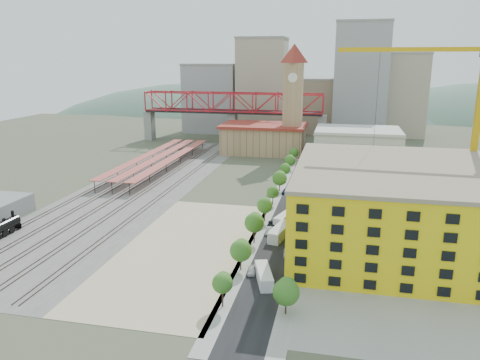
% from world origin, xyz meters
% --- Properties ---
extents(ground, '(400.00, 400.00, 0.00)m').
position_xyz_m(ground, '(0.00, 0.00, 0.00)').
color(ground, '#474C38').
rests_on(ground, ground).
extents(ballast_strip, '(36.00, 165.00, 0.06)m').
position_xyz_m(ballast_strip, '(-36.00, 17.50, 0.03)').
color(ballast_strip, '#605E59').
rests_on(ballast_strip, ground).
extents(dirt_lot, '(28.00, 67.00, 0.06)m').
position_xyz_m(dirt_lot, '(-4.00, -31.50, 0.03)').
color(dirt_lot, tan).
rests_on(dirt_lot, ground).
extents(street_asphalt, '(12.00, 170.00, 0.06)m').
position_xyz_m(street_asphalt, '(16.00, 15.00, 0.03)').
color(street_asphalt, black).
rests_on(street_asphalt, ground).
extents(sidewalk_west, '(3.00, 170.00, 0.04)m').
position_xyz_m(sidewalk_west, '(10.50, 15.00, 0.02)').
color(sidewalk_west, gray).
rests_on(sidewalk_west, ground).
extents(sidewalk_east, '(3.00, 170.00, 0.04)m').
position_xyz_m(sidewalk_east, '(21.50, 15.00, 0.02)').
color(sidewalk_east, gray).
rests_on(sidewalk_east, ground).
extents(construction_pad, '(50.00, 90.00, 0.06)m').
position_xyz_m(construction_pad, '(45.00, -20.00, 0.03)').
color(construction_pad, gray).
rests_on(construction_pad, ground).
extents(rail_tracks, '(26.56, 160.00, 0.18)m').
position_xyz_m(rail_tracks, '(-37.80, 17.50, 0.15)').
color(rail_tracks, '#382B23').
rests_on(rail_tracks, ground).
extents(platform_canopies, '(16.00, 80.00, 4.12)m').
position_xyz_m(platform_canopies, '(-41.00, 45.00, 3.99)').
color(platform_canopies, '#B45345').
rests_on(platform_canopies, ground).
extents(station_hall, '(38.00, 24.00, 13.10)m').
position_xyz_m(station_hall, '(-5.00, 82.00, 6.67)').
color(station_hall, tan).
rests_on(station_hall, ground).
extents(clock_tower, '(12.00, 12.00, 52.00)m').
position_xyz_m(clock_tower, '(8.00, 79.99, 28.70)').
color(clock_tower, tan).
rests_on(clock_tower, ground).
extents(parking_garage, '(34.00, 26.00, 14.00)m').
position_xyz_m(parking_garage, '(36.00, 70.00, 7.00)').
color(parking_garage, silver).
rests_on(parking_garage, ground).
extents(truss_bridge, '(94.00, 9.60, 25.60)m').
position_xyz_m(truss_bridge, '(-25.00, 105.00, 18.86)').
color(truss_bridge, gray).
rests_on(truss_bridge, ground).
extents(construction_building, '(44.60, 50.60, 18.80)m').
position_xyz_m(construction_building, '(42.00, -20.00, 9.41)').
color(construction_building, yellow).
rests_on(construction_building, ground).
extents(street_trees, '(15.40, 124.40, 8.00)m').
position_xyz_m(street_trees, '(16.00, 5.00, 0.00)').
color(street_trees, '#2E7021').
rests_on(street_trees, ground).
extents(skyline, '(133.00, 46.00, 60.00)m').
position_xyz_m(skyline, '(7.47, 142.31, 22.81)').
color(skyline, '#9EA0A3').
rests_on(skyline, ground).
extents(distant_hills, '(647.00, 264.00, 227.00)m').
position_xyz_m(distant_hills, '(45.28, 260.00, -79.54)').
color(distant_hills, '#4C6B59').
rests_on(distant_hills, ground).
extents(tower_crane, '(48.37, 3.72, 51.62)m').
position_xyz_m(tower_crane, '(59.60, 3.18, 31.86)').
color(tower_crane, gold).
rests_on(tower_crane, ground).
extents(site_trailer_a, '(5.15, 9.74, 2.58)m').
position_xyz_m(site_trailer_a, '(16.00, -44.24, 1.29)').
color(site_trailer_a, silver).
rests_on(site_trailer_a, ground).
extents(site_trailer_b, '(4.66, 10.47, 2.78)m').
position_xyz_m(site_trailer_b, '(16.00, -20.90, 1.39)').
color(site_trailer_b, silver).
rests_on(site_trailer_b, ground).
extents(site_trailer_c, '(4.66, 10.08, 2.67)m').
position_xyz_m(site_trailer_c, '(16.00, -19.41, 1.33)').
color(site_trailer_c, silver).
rests_on(site_trailer_c, ground).
extents(site_trailer_d, '(5.26, 10.03, 2.66)m').
position_xyz_m(site_trailer_d, '(16.00, -10.28, 1.33)').
color(site_trailer_d, silver).
rests_on(site_trailer_d, ground).
extents(car_0, '(2.09, 4.17, 1.36)m').
position_xyz_m(car_0, '(13.00, -41.23, 0.68)').
color(car_0, silver).
rests_on(car_0, ground).
extents(car_1, '(1.75, 4.42, 1.43)m').
position_xyz_m(car_1, '(13.00, -18.48, 0.71)').
color(car_1, '#AEAFB4').
rests_on(car_1, ground).
extents(car_2, '(2.23, 4.70, 1.30)m').
position_xyz_m(car_2, '(13.00, -13.83, 0.65)').
color(car_2, black).
rests_on(car_2, ground).
extents(car_3, '(2.80, 5.29, 1.46)m').
position_xyz_m(car_3, '(13.00, 17.93, 0.73)').
color(car_3, navy).
rests_on(car_3, ground).
extents(car_4, '(2.03, 4.29, 1.42)m').
position_xyz_m(car_4, '(19.00, -30.91, 0.71)').
color(car_4, white).
rests_on(car_4, ground).
extents(car_5, '(1.62, 4.58, 1.51)m').
position_xyz_m(car_5, '(19.00, -6.76, 0.75)').
color(car_5, '#A0A1A6').
rests_on(car_5, ground).
extents(car_6, '(3.28, 5.63, 1.47)m').
position_xyz_m(car_6, '(19.00, 21.97, 0.74)').
color(car_6, black).
rests_on(car_6, ground).
extents(car_7, '(2.57, 4.88, 1.35)m').
position_xyz_m(car_7, '(19.00, 43.14, 0.67)').
color(car_7, navy).
rests_on(car_7, ground).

